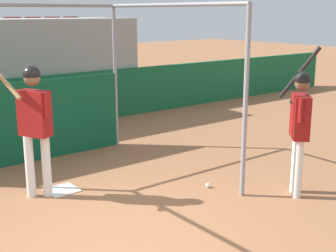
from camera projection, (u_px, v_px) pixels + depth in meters
ground_plane at (117, 248)px, 5.36m from camera, size 60.00×60.00×0.00m
batting_cage at (40, 101)px, 7.73m from camera, size 3.70×3.53×2.77m
home_plate at (62, 190)px, 7.08m from camera, size 0.44×0.44×0.02m
player_batter at (34, 118)px, 6.58m from camera, size 0.70×0.73×2.01m
player_waiting at (300, 121)px, 6.67m from camera, size 0.66×0.80×2.16m
baseball at (208, 185)px, 7.18m from camera, size 0.07×0.07×0.07m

